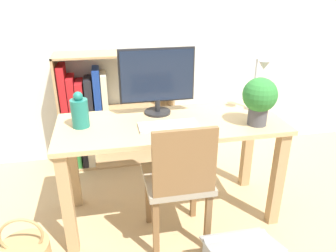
% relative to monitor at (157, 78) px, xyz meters
% --- Properties ---
extents(ground_plane, '(10.00, 10.00, 0.00)m').
position_rel_monitor_xyz_m(ground_plane, '(0.06, -0.17, -0.98)').
color(ground_plane, tan).
extents(wall_back, '(8.00, 0.05, 2.60)m').
position_rel_monitor_xyz_m(wall_back, '(0.06, 0.85, 0.32)').
color(wall_back, silver).
rests_on(wall_back, ground_plane).
extents(desk, '(1.47, 0.59, 0.73)m').
position_rel_monitor_xyz_m(desk, '(0.06, -0.17, -0.39)').
color(desk, tan).
rests_on(desk, ground_plane).
extents(monitor, '(0.51, 0.18, 0.45)m').
position_rel_monitor_xyz_m(monitor, '(0.00, 0.00, 0.00)').
color(monitor, '#232326').
rests_on(monitor, desk).
extents(keyboard, '(0.37, 0.15, 0.02)m').
position_rel_monitor_xyz_m(keyboard, '(0.03, -0.25, -0.24)').
color(keyboard, '#B2B2B7').
rests_on(keyboard, desk).
extents(vase, '(0.11, 0.11, 0.23)m').
position_rel_monitor_xyz_m(vase, '(-0.51, -0.13, -0.15)').
color(vase, '#1E7266').
rests_on(vase, desk).
extents(desk_lamp, '(0.10, 0.19, 0.37)m').
position_rel_monitor_xyz_m(desk_lamp, '(0.68, -0.11, -0.03)').
color(desk_lamp, '#B7B7BC').
rests_on(desk_lamp, desk).
extents(potted_plant, '(0.22, 0.22, 0.31)m').
position_rel_monitor_xyz_m(potted_plant, '(0.59, -0.32, -0.07)').
color(potted_plant, '#4C4C51').
rests_on(potted_plant, desk).
extents(chair, '(0.40, 0.40, 0.86)m').
position_rel_monitor_xyz_m(chair, '(0.05, -0.47, -0.50)').
color(chair, '#9E937F').
rests_on(chair, ground_plane).
extents(bookshelf, '(0.99, 0.28, 1.02)m').
position_rel_monitor_xyz_m(bookshelf, '(-0.45, 0.67, -0.48)').
color(bookshelf, tan).
rests_on(bookshelf, ground_plane).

